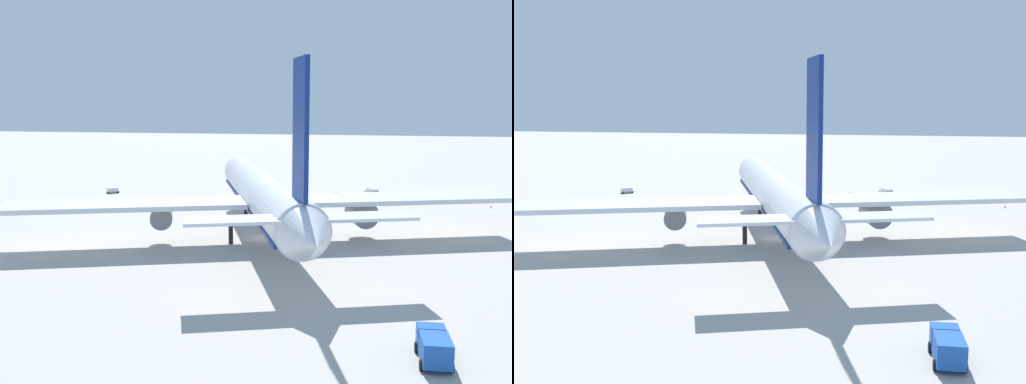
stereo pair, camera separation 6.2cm
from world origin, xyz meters
The scene contains 7 objects.
ground_plane centered at (0.00, 0.00, 0.00)m, with size 600.00×600.00×0.00m, color #ADA8A0.
airliner centered at (-1.27, -0.56, 7.12)m, with size 67.32×74.70×25.78m.
service_truck_0 centered at (-40.73, -22.38, 1.41)m, with size 5.56×2.83×2.48m.
service_van centered at (44.50, -16.28, 1.03)m, with size 5.00×3.54×1.97m.
baggage_cart_2 centered at (38.63, 43.38, 0.69)m, with size 2.97×3.15×1.25m.
ground_worker_2 centered at (40.38, -8.54, 0.86)m, with size 0.55×0.55×1.69m.
traffic_cone_1 centered at (35.81, -39.88, 0.28)m, with size 0.36×0.36×0.55m, color orange.
Camera 2 is at (-88.26, -17.58, 21.01)m, focal length 41.44 mm.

